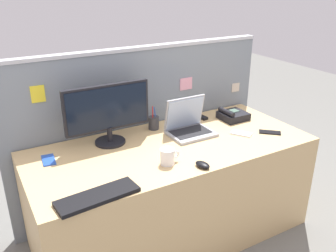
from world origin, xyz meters
The scene contains 14 objects.
ground_plane centered at (0.00, 0.00, 0.00)m, with size 10.00×10.00×0.00m, color slate.
desk centered at (0.00, 0.00, 0.36)m, with size 1.89×0.83×0.71m, color tan.
cubicle_divider centered at (0.00, 0.46, 0.65)m, with size 2.05×0.08×1.29m.
desktop_monitor centered at (-0.34, 0.25, 0.94)m, with size 0.58×0.20×0.40m.
laptop centered at (0.20, 0.12, 0.78)m, with size 0.31×0.24×0.26m.
desk_phone centered at (0.65, 0.17, 0.74)m, with size 0.20×0.19×0.09m.
keyboard_main centered at (-0.64, -0.35, 0.72)m, with size 0.42×0.14×0.02m, color black.
computer_mouse_right_hand centered at (0.01, -0.35, 0.73)m, with size 0.06×0.10×0.03m, color black.
pen_cup centered at (0.02, 0.30, 0.76)m, with size 0.08×0.08×0.18m.
cell_phone_blue_case centered at (-0.76, 0.19, 0.72)m, with size 0.07×0.14×0.01m, color blue.
cell_phone_white_slab centered at (0.52, -0.09, 0.72)m, with size 0.07×0.15×0.01m, color silver.
cell_phone_black_slab centered at (0.71, -0.17, 0.72)m, with size 0.06×0.15×0.01m, color black.
tv_remote centered at (0.45, 0.34, 0.72)m, with size 0.04×0.17×0.02m, color black.
coffee_mug centered at (-0.15, -0.21, 0.76)m, with size 0.12×0.09×0.10m.
Camera 1 is at (-1.09, -1.86, 1.76)m, focal length 38.54 mm.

